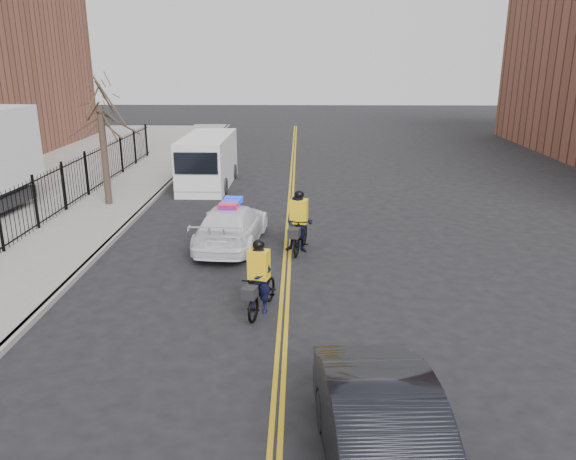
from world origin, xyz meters
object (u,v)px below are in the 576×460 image
(police_cruiser, at_px, (231,225))
(cargo_van, at_px, (207,162))
(cyclist_far, at_px, (299,228))
(cyclist_near, at_px, (259,287))
(dark_sedan, at_px, (387,445))

(police_cruiser, relative_size, cargo_van, 0.84)
(cargo_van, bearing_deg, cyclist_far, -63.83)
(cargo_van, relative_size, cyclist_near, 2.87)
(cyclist_far, bearing_deg, dark_sedan, -71.18)
(cargo_van, height_order, cyclist_far, cargo_van)
(dark_sedan, xyz_separation_m, cargo_van, (-5.70, 19.79, 0.40))
(police_cruiser, xyz_separation_m, cyclist_far, (2.24, -0.58, 0.11))
(cyclist_far, bearing_deg, police_cruiser, 177.19)
(police_cruiser, bearing_deg, cyclist_far, 170.16)
(police_cruiser, relative_size, cyclist_far, 2.34)
(police_cruiser, height_order, cyclist_far, cyclist_far)
(cargo_van, bearing_deg, cyclist_near, -75.10)
(police_cruiser, xyz_separation_m, cargo_van, (-2.18, 8.77, 0.49))
(cyclist_near, distance_m, cyclist_far, 4.59)
(dark_sedan, relative_size, cyclist_near, 2.33)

